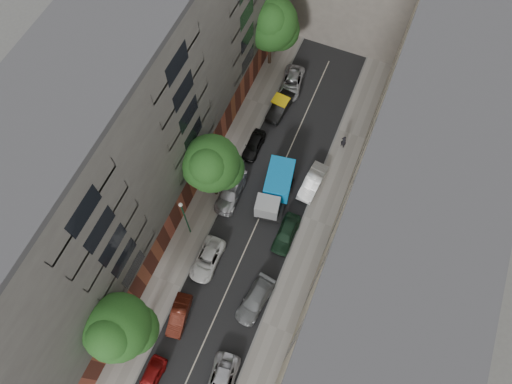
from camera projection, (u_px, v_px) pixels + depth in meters
The scene contains 23 objects.
ground at pixel (266, 202), 45.80m from camera, with size 120.00×120.00×0.00m, color #4C4C49.
road_surface at pixel (266, 202), 45.79m from camera, with size 8.00×44.00×0.02m, color black.
sidewalk_left at pixel (216, 183), 46.64m from camera, with size 3.00×44.00×0.15m, color gray.
sidewalk_right at pixel (318, 222), 44.82m from camera, with size 3.00×44.00×0.15m, color gray.
building_left at pixel (148, 109), 38.60m from camera, with size 8.00×44.00×20.00m, color #4C4A47.
building_right at pixel (402, 199), 34.96m from camera, with size 8.00×44.00×20.00m, color #C1B596.
tarp_truck at pixel (276, 188), 44.79m from camera, with size 3.33×6.39×2.80m.
car_left_0 at pixel (150, 379), 38.10m from camera, with size 1.54×3.84×1.31m, color maroon.
car_left_1 at pixel (179, 315), 40.36m from camera, with size 1.37×3.93×1.29m, color #4D190F.
car_left_2 at pixel (207, 259), 42.58m from camera, with size 2.12×4.60×1.28m, color silver.
car_left_3 at pixel (231, 192), 45.49m from camera, with size 2.05×5.03×1.46m, color #B3B3B8.
car_left_4 at pixel (254, 145), 47.95m from camera, with size 1.56×3.88×1.32m, color black.
car_left_5 at pixel (280, 107), 49.99m from camera, with size 1.54×4.43×1.46m, color black.
car_left_6 at pixel (292, 83), 51.47m from camera, with size 2.26×4.90×1.36m, color silver.
car_right_0 at pixel (221, 383), 37.95m from camera, with size 2.24×4.85×1.35m, color silver.
car_right_1 at pixel (255, 300), 40.89m from camera, with size 1.92×4.73×1.37m, color slate.
car_right_2 at pixel (286, 234), 43.59m from camera, with size 1.74×4.33×1.48m, color #15301D.
car_right_3 at pixel (313, 182), 45.97m from camera, with size 1.58×4.52×1.49m, color silver.
tree_near at pixel (118, 330), 34.23m from camera, with size 5.46×5.21×9.31m.
tree_mid at pixel (212, 166), 40.68m from camera, with size 5.55×5.31×8.94m.
tree_far at pixel (271, 25), 48.09m from camera, with size 5.98×5.81×8.98m.
lamp_post at pixel (185, 216), 40.64m from camera, with size 0.36×0.36×6.61m.
pedestrian at pixel (344, 142), 47.68m from camera, with size 0.65×0.43×1.78m, color black.
Camera 1 is at (6.28, -17.77, 41.77)m, focal length 32.00 mm.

